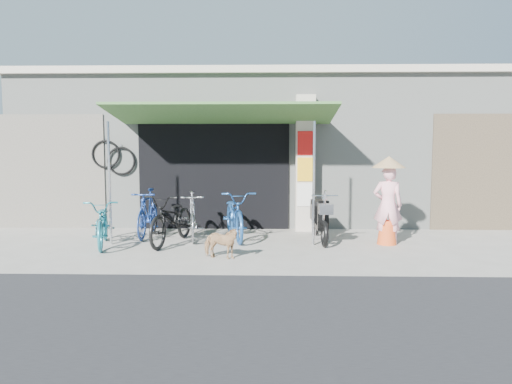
{
  "coord_description": "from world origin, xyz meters",
  "views": [
    {
      "loc": [
        0.07,
        -8.67,
        1.94
      ],
      "look_at": [
        -0.2,
        1.0,
        1.0
      ],
      "focal_mm": 35.0,
      "sensor_mm": 36.0,
      "label": 1
    }
  ],
  "objects_px": {
    "bike_teal": "(103,223)",
    "bike_black": "(172,219)",
    "bike_silver": "(192,216)",
    "nun": "(388,201)",
    "bike_navy": "(235,214)",
    "street_dog": "(221,243)",
    "moped": "(319,218)",
    "bike_blue": "(148,213)"
  },
  "relations": [
    {
      "from": "bike_blue",
      "to": "bike_navy",
      "type": "bearing_deg",
      "value": -5.39
    },
    {
      "from": "bike_silver",
      "to": "nun",
      "type": "xyz_separation_m",
      "value": [
        3.85,
        -0.42,
        0.36
      ]
    },
    {
      "from": "bike_teal",
      "to": "bike_silver",
      "type": "relative_size",
      "value": 1.07
    },
    {
      "from": "bike_black",
      "to": "nun",
      "type": "relative_size",
      "value": 1.1
    },
    {
      "from": "bike_teal",
      "to": "bike_navy",
      "type": "height_order",
      "value": "bike_navy"
    },
    {
      "from": "street_dog",
      "to": "bike_silver",
      "type": "bearing_deg",
      "value": 39.15
    },
    {
      "from": "street_dog",
      "to": "bike_navy",
      "type": "bearing_deg",
      "value": 11.89
    },
    {
      "from": "street_dog",
      "to": "nun",
      "type": "relative_size",
      "value": 0.38
    },
    {
      "from": "bike_teal",
      "to": "bike_blue",
      "type": "distance_m",
      "value": 1.16
    },
    {
      "from": "bike_black",
      "to": "bike_blue",
      "type": "bearing_deg",
      "value": 144.88
    },
    {
      "from": "bike_black",
      "to": "bike_silver",
      "type": "bearing_deg",
      "value": 71.16
    },
    {
      "from": "moped",
      "to": "nun",
      "type": "xyz_separation_m",
      "value": [
        1.27,
        -0.34,
        0.4
      ]
    },
    {
      "from": "bike_teal",
      "to": "nun",
      "type": "bearing_deg",
      "value": -10.89
    },
    {
      "from": "bike_navy",
      "to": "bike_silver",
      "type": "bearing_deg",
      "value": 170.41
    },
    {
      "from": "bike_black",
      "to": "bike_silver",
      "type": "distance_m",
      "value": 0.59
    },
    {
      "from": "bike_navy",
      "to": "street_dog",
      "type": "distance_m",
      "value": 1.8
    },
    {
      "from": "bike_blue",
      "to": "bike_black",
      "type": "xyz_separation_m",
      "value": [
        0.66,
        -0.73,
        -0.0
      ]
    },
    {
      "from": "bike_blue",
      "to": "bike_navy",
      "type": "xyz_separation_m",
      "value": [
        1.84,
        -0.18,
        0.0
      ]
    },
    {
      "from": "street_dog",
      "to": "moped",
      "type": "relative_size",
      "value": 0.37
    },
    {
      "from": "bike_silver",
      "to": "moped",
      "type": "distance_m",
      "value": 2.57
    },
    {
      "from": "bike_navy",
      "to": "nun",
      "type": "distance_m",
      "value": 3.03
    },
    {
      "from": "bike_teal",
      "to": "bike_navy",
      "type": "relative_size",
      "value": 0.9
    },
    {
      "from": "bike_silver",
      "to": "bike_blue",
      "type": "bearing_deg",
      "value": 157.64
    },
    {
      "from": "bike_blue",
      "to": "nun",
      "type": "height_order",
      "value": "nun"
    },
    {
      "from": "bike_black",
      "to": "bike_navy",
      "type": "relative_size",
      "value": 0.98
    },
    {
      "from": "bike_navy",
      "to": "street_dog",
      "type": "height_order",
      "value": "bike_navy"
    },
    {
      "from": "bike_black",
      "to": "street_dog",
      "type": "height_order",
      "value": "bike_black"
    },
    {
      "from": "bike_teal",
      "to": "nun",
      "type": "height_order",
      "value": "nun"
    },
    {
      "from": "bike_teal",
      "to": "bike_blue",
      "type": "relative_size",
      "value": 1.04
    },
    {
      "from": "bike_navy",
      "to": "nun",
      "type": "bearing_deg",
      "value": -21.63
    },
    {
      "from": "bike_teal",
      "to": "bike_black",
      "type": "height_order",
      "value": "bike_black"
    },
    {
      "from": "bike_black",
      "to": "moped",
      "type": "height_order",
      "value": "moped"
    },
    {
      "from": "bike_teal",
      "to": "moped",
      "type": "relative_size",
      "value": 0.99
    },
    {
      "from": "bike_silver",
      "to": "street_dog",
      "type": "xyz_separation_m",
      "value": [
        0.75,
        -1.73,
        -0.21
      ]
    },
    {
      "from": "bike_blue",
      "to": "bike_silver",
      "type": "bearing_deg",
      "value": -12.89
    },
    {
      "from": "bike_silver",
      "to": "moped",
      "type": "relative_size",
      "value": 0.92
    },
    {
      "from": "moped",
      "to": "nun",
      "type": "height_order",
      "value": "nun"
    },
    {
      "from": "bike_blue",
      "to": "bike_teal",
      "type": "bearing_deg",
      "value": -121.69
    },
    {
      "from": "bike_silver",
      "to": "nun",
      "type": "height_order",
      "value": "nun"
    },
    {
      "from": "street_dog",
      "to": "bike_blue",
      "type": "bearing_deg",
      "value": 57.07
    },
    {
      "from": "bike_teal",
      "to": "bike_black",
      "type": "relative_size",
      "value": 0.92
    },
    {
      "from": "bike_teal",
      "to": "nun",
      "type": "relative_size",
      "value": 1.01
    }
  ]
}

